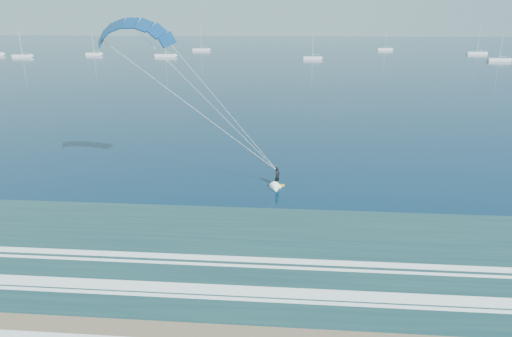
{
  "coord_description": "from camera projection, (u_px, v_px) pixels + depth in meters",
  "views": [
    {
      "loc": [
        9.12,
        -19.54,
        16.58
      ],
      "look_at": [
        5.64,
        22.56,
        2.66
      ],
      "focal_mm": 32.0,
      "sensor_mm": 36.0,
      "label": 1
    }
  ],
  "objects": [
    {
      "name": "sailboat_2",
      "position": [
        201.0,
        49.0,
        246.13
      ],
      "size": [
        9.07,
        2.4,
        12.18
      ],
      "color": "silver",
      "rests_on": "ground"
    },
    {
      "name": "sailboat_7",
      "position": [
        94.0,
        54.0,
        215.49
      ],
      "size": [
        7.29,
        2.4,
        10.51
      ],
      "color": "silver",
      "rests_on": "ground"
    },
    {
      "name": "sailboat_1",
      "position": [
        166.0,
        55.0,
        206.91
      ],
      "size": [
        9.65,
        2.4,
        13.12
      ],
      "color": "silver",
      "rests_on": "ground"
    },
    {
      "name": "sailboat_0",
      "position": [
        22.0,
        56.0,
        204.29
      ],
      "size": [
        8.82,
        2.4,
        11.98
      ],
      "color": "silver",
      "rests_on": "ground"
    },
    {
      "name": "sailboat_4",
      "position": [
        385.0,
        49.0,
        249.11
      ],
      "size": [
        7.91,
        2.4,
        10.87
      ],
      "color": "silver",
      "rests_on": "ground"
    },
    {
      "name": "sailboat_6",
      "position": [
        499.0,
        60.0,
        185.85
      ],
      "size": [
        8.84,
        2.4,
        11.96
      ],
      "color": "silver",
      "rests_on": "ground"
    },
    {
      "name": "kitesurfer_rig",
      "position": [
        206.0,
        100.0,
        43.42
      ],
      "size": [
        18.83,
        5.76,
        17.73
      ],
      "color": "gold",
      "rests_on": "ground"
    },
    {
      "name": "sailboat_3",
      "position": [
        312.0,
        58.0,
        194.07
      ],
      "size": [
        7.62,
        2.4,
        10.73
      ],
      "color": "silver",
      "rests_on": "ground"
    },
    {
      "name": "sailboat_5",
      "position": [
        477.0,
        53.0,
        221.56
      ],
      "size": [
        9.33,
        2.4,
        12.65
      ],
      "color": "silver",
      "rests_on": "ground"
    }
  ]
}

